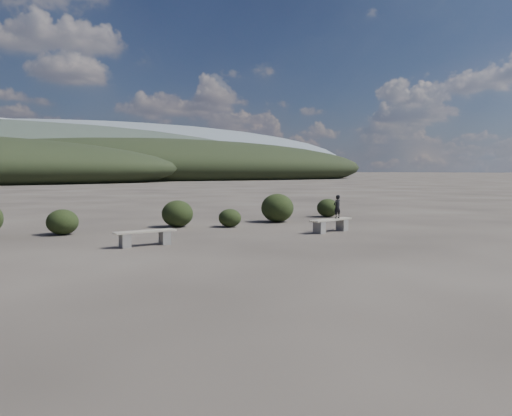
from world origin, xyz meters
TOP-DOWN VIEW (x-y plane):
  - ground at (0.00, 0.00)m, footprint 1200.00×1200.00m
  - bench_left at (-3.49, 4.82)m, footprint 1.86×0.50m
  - bench_right at (3.36, 4.76)m, footprint 1.96×0.79m
  - seated_person at (3.70, 4.83)m, footprint 0.34×0.26m
  - shrub_a at (-5.18, 8.82)m, footprint 1.08×1.08m
  - shrub_b at (-0.85, 9.08)m, footprint 1.23×1.23m
  - shrub_c at (0.95, 8.08)m, footprint 0.89×0.89m
  - shrub_d at (3.59, 8.74)m, footprint 1.40×1.40m
  - shrub_e at (6.98, 9.56)m, footprint 1.05×1.05m

SIDE VIEW (x-z plane):
  - ground at x=0.00m, z-range 0.00..0.00m
  - bench_left at x=-3.49m, z-range 0.05..0.51m
  - bench_right at x=3.36m, z-range 0.05..0.53m
  - shrub_c at x=0.95m, z-range 0.00..0.72m
  - shrub_e at x=6.98m, z-range 0.00..0.87m
  - shrub_a at x=-5.18m, z-range 0.00..0.89m
  - shrub_b at x=-0.85m, z-range 0.00..1.06m
  - shrub_d at x=3.59m, z-range 0.00..1.23m
  - seated_person at x=3.70m, z-range 0.48..1.34m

